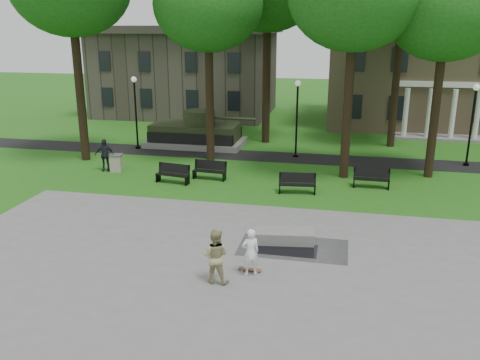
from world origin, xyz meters
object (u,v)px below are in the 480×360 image
object	(u,v)px
skateboarder	(250,252)
park_bench_0	(173,173)
friend_watching	(215,256)
trash_bin	(116,163)
concrete_block	(285,236)

from	to	relation	value
skateboarder	park_bench_0	bearing A→B (deg)	-87.01
friend_watching	park_bench_0	distance (m)	11.06
park_bench_0	trash_bin	size ratio (longest dim) A/B	1.93
friend_watching	park_bench_0	size ratio (longest dim) A/B	0.98
skateboarder	trash_bin	world-z (taller)	skateboarder
skateboarder	trash_bin	size ratio (longest dim) A/B	1.70
concrete_block	skateboarder	distance (m)	3.09
concrete_block	friend_watching	xyz separation A→B (m)	(-1.77, -3.62, 0.68)
concrete_block	trash_bin	bearing A→B (deg)	143.60
friend_watching	park_bench_0	world-z (taller)	friend_watching
skateboarder	friend_watching	bearing A→B (deg)	5.28
skateboarder	park_bench_0	world-z (taller)	skateboarder
concrete_block	trash_bin	size ratio (longest dim) A/B	2.29
concrete_block	friend_watching	world-z (taller)	friend_watching
skateboarder	friend_watching	size ratio (longest dim) A/B	0.90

